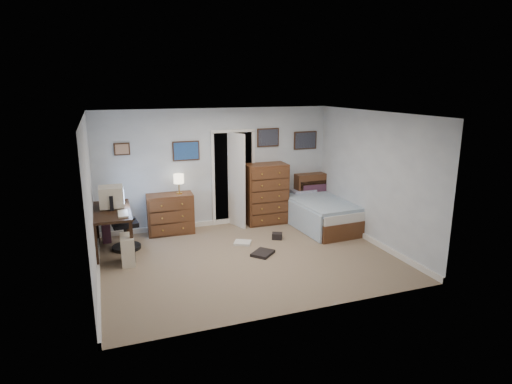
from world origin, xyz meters
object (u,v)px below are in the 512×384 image
office_chair (122,228)px  low_dresser (170,214)px  computer_desk (106,221)px  bed (319,213)px  tall_dresser (266,194)px

office_chair → low_dresser: 1.16m
computer_desk → office_chair: size_ratio=1.32×
office_chair → low_dresser: (0.98, 0.61, -0.01)m
computer_desk → bed: computer_desk is taller
bed → low_dresser: bearing=164.6°
computer_desk → office_chair: (0.25, 0.14, -0.21)m
bed → tall_dresser: bearing=143.6°
low_dresser → tall_dresser: 2.09m
low_dresser → bed: (3.05, -0.66, -0.10)m
computer_desk → tall_dresser: bearing=13.1°
low_dresser → bed: 3.12m
office_chair → tall_dresser: size_ratio=0.82×
office_chair → bed: (4.03, -0.05, -0.11)m
low_dresser → computer_desk: bearing=-145.7°
tall_dresser → bed: 1.21m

